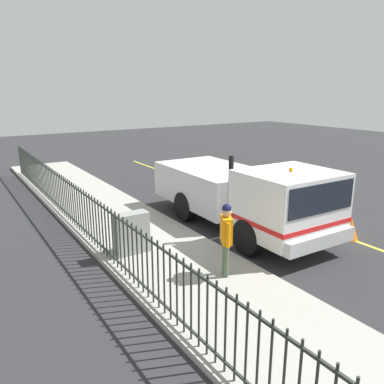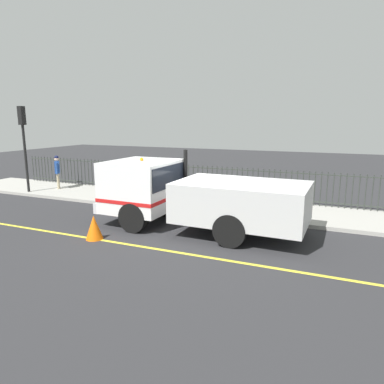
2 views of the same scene
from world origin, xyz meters
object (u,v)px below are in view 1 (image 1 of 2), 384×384
at_px(work_truck, 248,193).
at_px(traffic_cone, 350,227).
at_px(worker_standing, 226,232).
at_px(utility_cabinet, 131,233).

xyz_separation_m(work_truck, traffic_cone, (-2.10, 2.09, -0.85)).
relative_size(worker_standing, utility_cabinet, 1.58).
distance_m(work_truck, traffic_cone, 3.08).
xyz_separation_m(work_truck, worker_standing, (2.48, 2.16, -0.05)).
distance_m(utility_cabinet, traffic_cone, 6.26).
bearing_deg(worker_standing, utility_cabinet, 57.74).
relative_size(utility_cabinet, traffic_cone, 1.45).
height_order(work_truck, worker_standing, work_truck).
bearing_deg(work_truck, traffic_cone, 136.18).
xyz_separation_m(work_truck, utility_cabinet, (3.74, -0.14, -0.55)).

